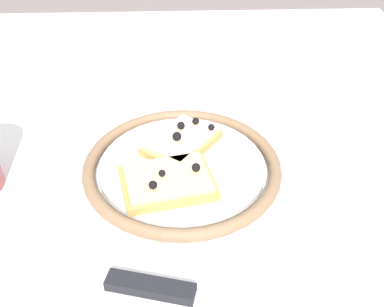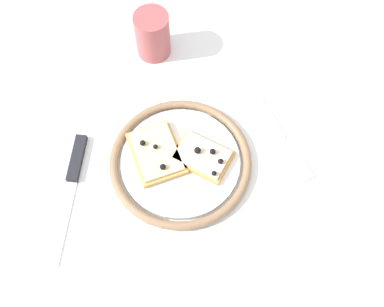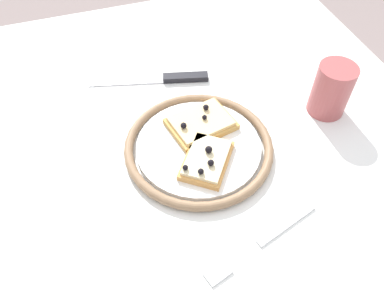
% 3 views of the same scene
% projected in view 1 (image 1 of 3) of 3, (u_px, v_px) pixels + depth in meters
% --- Properties ---
extents(dining_table, '(1.04, 0.89, 0.75)m').
position_uv_depth(dining_table, '(183.00, 211.00, 0.70)').
color(dining_table, white).
rests_on(dining_table, ground_plane).
extents(plate, '(0.25, 0.25, 0.02)m').
position_uv_depth(plate, '(180.00, 167.00, 0.62)').
color(plate, white).
rests_on(plate, dining_table).
extents(pizza_slice_near, '(0.10, 0.12, 0.03)m').
position_uv_depth(pizza_slice_near, '(168.00, 181.00, 0.58)').
color(pizza_slice_near, tan).
rests_on(pizza_slice_near, plate).
extents(pizza_slice_far, '(0.12, 0.11, 0.03)m').
position_uv_depth(pizza_slice_far, '(183.00, 141.00, 0.65)').
color(pizza_slice_far, tan).
rests_on(pizza_slice_far, plate).
extents(knife, '(0.08, 0.24, 0.01)m').
position_uv_depth(knife, '(183.00, 294.00, 0.48)').
color(knife, silver).
rests_on(knife, dining_table).
extents(fork, '(0.07, 0.20, 0.00)m').
position_uv_depth(fork, '(161.00, 95.00, 0.78)').
color(fork, silver).
rests_on(fork, dining_table).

